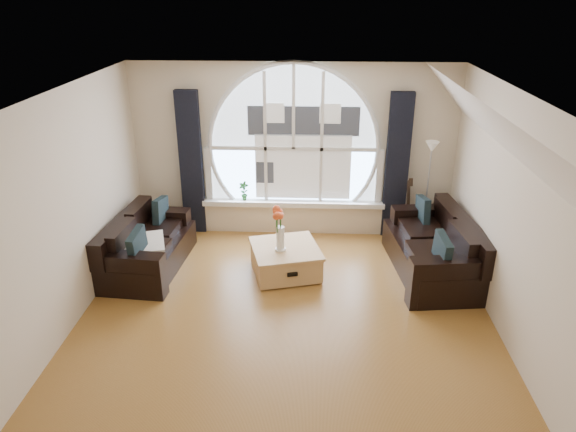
% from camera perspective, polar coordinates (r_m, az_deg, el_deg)
% --- Properties ---
extents(ground, '(5.00, 5.50, 0.01)m').
position_cam_1_polar(ground, '(6.37, -0.39, -11.98)').
color(ground, brown).
rests_on(ground, ground).
extents(ceiling, '(5.00, 5.50, 0.01)m').
position_cam_1_polar(ceiling, '(5.27, -0.47, 12.57)').
color(ceiling, silver).
rests_on(ceiling, ground).
extents(wall_back, '(5.00, 0.01, 2.70)m').
position_cam_1_polar(wall_back, '(8.27, 0.60, 7.08)').
color(wall_back, beige).
rests_on(wall_back, ground).
extents(wall_front, '(5.00, 0.01, 2.70)m').
position_cam_1_polar(wall_front, '(3.40, -3.07, -20.57)').
color(wall_front, beige).
rests_on(wall_front, ground).
extents(wall_left, '(0.01, 5.50, 2.70)m').
position_cam_1_polar(wall_left, '(6.33, -23.65, -0.37)').
color(wall_left, beige).
rests_on(wall_left, ground).
extents(wall_right, '(0.01, 5.50, 2.70)m').
position_cam_1_polar(wall_right, '(6.10, 23.73, -1.27)').
color(wall_right, beige).
rests_on(wall_right, ground).
extents(attic_slope, '(0.92, 5.50, 0.72)m').
position_cam_1_polar(attic_slope, '(5.68, 22.54, 7.96)').
color(attic_slope, silver).
rests_on(attic_slope, ground).
extents(arched_window, '(2.60, 0.06, 2.15)m').
position_cam_1_polar(arched_window, '(8.17, 0.60, 8.87)').
color(arched_window, silver).
rests_on(arched_window, wall_back).
extents(window_sill, '(2.90, 0.22, 0.08)m').
position_cam_1_polar(window_sill, '(8.46, 0.55, 1.42)').
color(window_sill, white).
rests_on(window_sill, wall_back).
extents(window_frame, '(2.76, 0.08, 2.15)m').
position_cam_1_polar(window_frame, '(8.14, 0.60, 8.81)').
color(window_frame, white).
rests_on(window_frame, wall_back).
extents(neighbor_house, '(1.70, 0.02, 1.50)m').
position_cam_1_polar(neighbor_house, '(8.18, 1.66, 7.98)').
color(neighbor_house, silver).
rests_on(neighbor_house, wall_back).
extents(curtain_left, '(0.35, 0.12, 2.30)m').
position_cam_1_polar(curtain_left, '(8.42, -10.43, 5.57)').
color(curtain_left, black).
rests_on(curtain_left, ground).
extents(curtain_right, '(0.35, 0.12, 2.30)m').
position_cam_1_polar(curtain_right, '(8.32, 11.70, 5.23)').
color(curtain_right, black).
rests_on(curtain_right, ground).
extents(sofa_left, '(1.00, 1.79, 0.76)m').
position_cam_1_polar(sofa_left, '(7.68, -14.91, -2.73)').
color(sofa_left, black).
rests_on(sofa_left, ground).
extents(sofa_right, '(1.16, 1.99, 0.84)m').
position_cam_1_polar(sofa_right, '(7.57, 15.44, -3.23)').
color(sofa_right, black).
rests_on(sofa_right, ground).
extents(coffee_chest, '(1.10, 1.10, 0.44)m').
position_cam_1_polar(coffee_chest, '(7.36, -0.28, -4.65)').
color(coffee_chest, tan).
rests_on(coffee_chest, ground).
extents(throw_blanket, '(0.69, 0.69, 0.10)m').
position_cam_1_polar(throw_blanket, '(7.39, -15.40, -3.02)').
color(throw_blanket, silver).
rests_on(throw_blanket, sofa_left).
extents(vase_flowers, '(0.24, 0.24, 0.70)m').
position_cam_1_polar(vase_flowers, '(7.04, -0.84, -0.89)').
color(vase_flowers, white).
rests_on(vase_flowers, coffee_chest).
extents(floor_lamp, '(0.24, 0.24, 1.60)m').
position_cam_1_polar(floor_lamp, '(8.38, 14.80, 2.52)').
color(floor_lamp, '#B2B2B2').
rests_on(floor_lamp, ground).
extents(guitar, '(0.39, 0.28, 1.06)m').
position_cam_1_polar(guitar, '(8.42, 12.72, 0.85)').
color(guitar, '#955C27').
rests_on(guitar, ground).
extents(potted_plant, '(0.19, 0.15, 0.31)m').
position_cam_1_polar(potted_plant, '(8.45, -4.80, 2.73)').
color(potted_plant, '#1E6023').
rests_on(potted_plant, window_sill).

